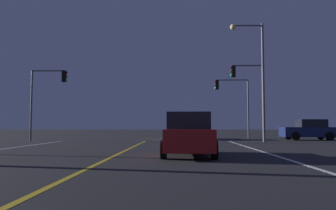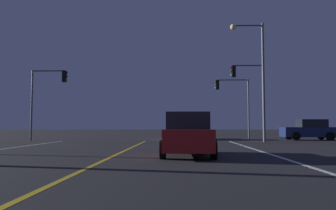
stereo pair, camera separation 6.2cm
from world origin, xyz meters
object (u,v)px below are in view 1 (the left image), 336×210
object	(u,v)px
car_lead_same_lane	(188,135)
traffic_light_far_right	(232,94)
traffic_light_near_right	(248,85)
traffic_light_near_left	(48,88)
car_crossing_side	(309,130)
car_ahead_far	(181,130)
street_lamp_right_far	(256,67)

from	to	relation	value
car_lead_same_lane	traffic_light_far_right	bearing A→B (deg)	-14.50
traffic_light_near_right	traffic_light_near_left	bearing A→B (deg)	-0.00
car_crossing_side	car_lead_same_lane	distance (m)	17.94
car_crossing_side	car_ahead_far	bearing A→B (deg)	-8.08
street_lamp_right_far	traffic_light_near_left	bearing A→B (deg)	-5.86
traffic_light_far_right	street_lamp_right_far	xyz separation A→B (m)	(0.59, -7.13, 1.36)
car_lead_same_lane	traffic_light_near_left	world-z (taller)	traffic_light_near_left
traffic_light_near_left	traffic_light_near_right	bearing A→B (deg)	-0.00
car_lead_same_lane	traffic_light_near_left	xyz separation A→B (m)	(-10.64, 12.62, 3.30)
car_ahead_far	car_crossing_side	bearing A→B (deg)	-98.08
car_crossing_side	street_lamp_right_far	bearing A→B (deg)	35.25
car_lead_same_lane	traffic_light_far_right	xyz separation A→B (m)	(4.69, 18.12, 3.29)
traffic_light_near_left	street_lamp_right_far	xyz separation A→B (m)	(15.91, -1.63, 1.35)
car_crossing_side	car_ahead_far	world-z (taller)	same
car_ahead_far	traffic_light_near_left	world-z (taller)	traffic_light_near_left
traffic_light_far_right	street_lamp_right_far	distance (m)	7.29
car_crossing_side	traffic_light_near_right	bearing A→B (deg)	20.39
car_ahead_far	street_lamp_right_far	world-z (taller)	street_lamp_right_far
car_crossing_side	traffic_light_near_left	xyz separation A→B (m)	(-21.04, -1.99, 3.30)
car_crossing_side	traffic_light_near_left	size ratio (longest dim) A/B	0.77
traffic_light_near_left	street_lamp_right_far	world-z (taller)	street_lamp_right_far
car_ahead_far	traffic_light_far_right	size ratio (longest dim) A/B	0.78
traffic_light_near_left	street_lamp_right_far	size ratio (longest dim) A/B	0.64
traffic_light_near_right	street_lamp_right_far	world-z (taller)	street_lamp_right_far
car_crossing_side	traffic_light_near_left	world-z (taller)	traffic_light_near_left
traffic_light_near_right	traffic_light_far_right	xyz separation A→B (m)	(-0.36, 5.50, -0.21)
car_lead_same_lane	traffic_light_far_right	distance (m)	19.01
traffic_light_near_right	street_lamp_right_far	bearing A→B (deg)	98.02
car_lead_same_lane	street_lamp_right_far	world-z (taller)	street_lamp_right_far
traffic_light_near_left	traffic_light_far_right	world-z (taller)	traffic_light_near_left
car_ahead_far	traffic_light_far_right	distance (m)	6.14
car_crossing_side	car_ahead_far	size ratio (longest dim) A/B	1.00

